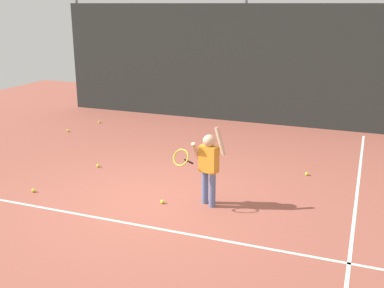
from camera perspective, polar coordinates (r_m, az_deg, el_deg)
ground_plane at (r=8.05m, az=-5.04°, el=-6.74°), size 20.00×20.00×0.00m
court_line_baseline at (r=7.29m, az=-8.31°, el=-9.44°), size 9.00×0.05×0.00m
court_line_sideline at (r=8.26m, az=19.35°, el=-7.04°), size 0.05×9.00×0.00m
back_fence_windscreen at (r=13.02m, az=6.30°, el=9.63°), size 10.88×0.08×3.21m
fence_post_0 at (r=15.28m, az=-13.51°, el=10.61°), size 0.09×0.09×3.36m
fence_post_1 at (r=13.07m, az=6.37°, el=9.99°), size 0.09×0.09×3.36m
tennis_player at (r=7.55m, az=1.92°, el=-2.38°), size 0.81×0.57×1.35m
tennis_ball_0 at (r=9.72m, az=-11.40°, el=-2.59°), size 0.07×0.07×0.07m
tennis_ball_1 at (r=9.35m, az=13.83°, el=-3.55°), size 0.07×0.07×0.07m
tennis_ball_2 at (r=7.86m, az=-3.65°, el=-7.04°), size 0.07×0.07×0.07m
tennis_ball_3 at (r=8.76m, az=-18.79°, el=-5.38°), size 0.07×0.07×0.07m
tennis_ball_4 at (r=12.56m, az=-14.89°, el=1.58°), size 0.07×0.07×0.07m
tennis_ball_6 at (r=13.29m, az=-11.24°, el=2.66°), size 0.07×0.07×0.07m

